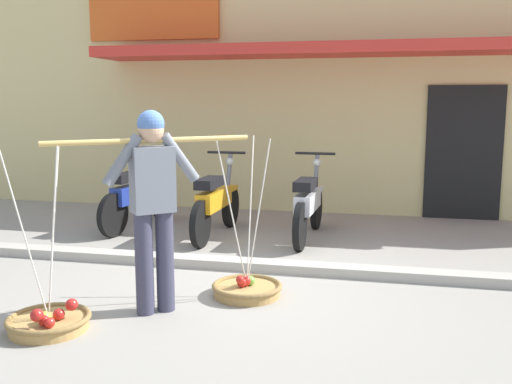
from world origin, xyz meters
TOP-DOWN VIEW (x-y plane):
  - ground_plane at (0.00, 0.00)m, footprint 90.00×90.00m
  - sidewalk_curb at (0.00, 0.70)m, footprint 20.00×0.24m
  - fruit_vendor at (-0.37, -0.68)m, footprint 1.35×1.14m
  - fruit_basket_left_side at (-1.02, -1.24)m, footprint 0.65×0.65m
  - fruit_basket_right_side at (0.29, -0.13)m, footprint 0.65×0.65m
  - motorcycle_nearest_shop at (-1.86, 2.32)m, footprint 0.55×1.81m
  - motorcycle_second_in_row at (-0.65, 2.06)m, footprint 0.54×1.82m
  - motorcycle_third_in_row at (0.55, 2.18)m, footprint 0.54×1.82m
  - storefront_building at (0.69, 6.51)m, footprint 13.00×6.00m

SIDE VIEW (x-z plane):
  - ground_plane at x=0.00m, z-range 0.00..0.00m
  - sidewalk_curb at x=0.00m, z-range 0.00..0.10m
  - fruit_basket_right_side at x=0.29m, z-range -0.65..0.80m
  - fruit_basket_left_side at x=-1.02m, z-range -0.65..0.80m
  - motorcycle_nearest_shop at x=-1.86m, z-range -0.09..1.00m
  - motorcycle_second_in_row at x=-0.65m, z-range -0.09..1.00m
  - motorcycle_third_in_row at x=0.55m, z-range -0.09..1.00m
  - fruit_vendor at x=-0.37m, z-range 0.13..1.83m
  - storefront_building at x=0.69m, z-range 0.00..4.20m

